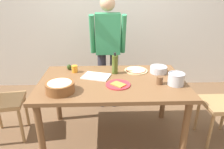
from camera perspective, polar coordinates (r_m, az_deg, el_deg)
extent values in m
plane|color=brown|center=(2.68, 0.04, -16.64)|extent=(8.00, 8.00, 0.00)
cube|color=silver|center=(3.71, -0.92, 16.33)|extent=(5.60, 0.10, 2.60)
cube|color=brown|center=(2.29, 0.05, -2.09)|extent=(1.60, 0.96, 0.04)
cylinder|color=brown|center=(2.24, -19.02, -15.48)|extent=(0.07, 0.07, 0.72)
cylinder|color=brown|center=(2.29, 19.42, -14.61)|extent=(0.07, 0.07, 0.72)
cylinder|color=brown|center=(2.89, -14.77, -5.83)|extent=(0.07, 0.07, 0.72)
cylinder|color=brown|center=(2.93, 14.03, -5.35)|extent=(0.07, 0.07, 0.72)
cylinder|color=#2D2D38|center=(3.11, -2.73, -1.62)|extent=(0.12, 0.12, 0.85)
cylinder|color=#2D2D38|center=(3.11, 0.59, -1.57)|extent=(0.12, 0.12, 0.85)
cube|color=#338C59|center=(2.90, -1.17, 11.15)|extent=(0.34, 0.20, 0.55)
cylinder|color=#338C59|center=(2.85, -5.44, 10.88)|extent=(0.07, 0.21, 0.55)
cylinder|color=#338C59|center=(2.86, 3.14, 10.97)|extent=(0.07, 0.21, 0.55)
sphere|color=tan|center=(2.85, -1.23, 18.96)|extent=(0.20, 0.20, 0.20)
cube|color=#A37A4C|center=(2.74, -27.30, -6.60)|extent=(0.46, 0.46, 0.05)
cylinder|color=#A37A4C|center=(2.68, -23.68, -12.87)|extent=(0.04, 0.04, 0.45)
cylinder|color=#A37A4C|center=(2.96, -22.46, -9.14)|extent=(0.04, 0.04, 0.45)
cube|color=#A37A4C|center=(2.70, 27.92, -7.21)|extent=(0.40, 0.40, 0.05)
cylinder|color=#A37A4C|center=(2.87, 22.40, -10.21)|extent=(0.04, 0.04, 0.45)
cylinder|color=#A37A4C|center=(2.62, 25.42, -14.08)|extent=(0.04, 0.04, 0.45)
cylinder|color=#A37A4C|center=(3.02, 28.34, -9.57)|extent=(0.04, 0.04, 0.45)
cylinder|color=beige|center=(2.56, 6.60, 1.11)|extent=(0.28, 0.28, 0.01)
cylinder|color=#B22D1E|center=(2.56, 6.60, 1.27)|extent=(0.25, 0.25, 0.00)
cylinder|color=beige|center=(2.56, 6.61, 1.36)|extent=(0.23, 0.23, 0.00)
cylinder|color=red|center=(2.17, 1.67, -2.79)|extent=(0.26, 0.26, 0.01)
cube|color=#CC8438|center=(2.15, 1.71, -2.73)|extent=(0.17, 0.17, 0.01)
cylinder|color=brown|center=(2.07, -14.09, -3.43)|extent=(0.28, 0.28, 0.10)
ellipsoid|color=beige|center=(2.06, -14.20, -2.42)|extent=(0.25, 0.25, 0.05)
cylinder|color=#B7B7BC|center=(2.54, 12.67, 1.33)|extent=(0.20, 0.20, 0.08)
cylinder|color=#47561E|center=(2.44, 0.79, 2.76)|extent=(0.07, 0.07, 0.22)
cylinder|color=black|center=(2.40, 0.81, 5.64)|extent=(0.03, 0.03, 0.04)
cylinder|color=#B7B7BC|center=(2.26, 17.21, -1.29)|extent=(0.17, 0.17, 0.12)
torus|color=#A5A5AD|center=(2.24, 17.39, 0.21)|extent=(0.17, 0.17, 0.01)
cylinder|color=orange|center=(2.54, -10.23, 1.54)|extent=(0.07, 0.07, 0.08)
cylinder|color=brown|center=(2.24, 12.98, -1.55)|extent=(0.07, 0.07, 0.08)
cube|color=white|center=(2.38, -4.37, -0.49)|extent=(0.35, 0.30, 0.01)
ellipsoid|color=#2D4219|center=(2.63, -11.70, 2.01)|extent=(0.06, 0.06, 0.07)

